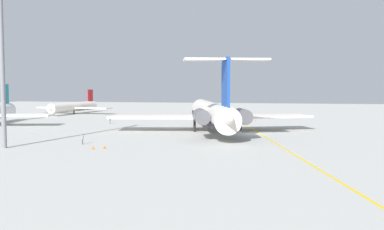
% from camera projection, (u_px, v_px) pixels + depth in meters
% --- Properties ---
extents(ground, '(295.74, 295.74, 0.00)m').
position_uv_depth(ground, '(253.00, 134.00, 81.30)').
color(ground, '#ADADA8').
extents(main_jetliner, '(46.12, 41.33, 13.68)m').
position_uv_depth(main_jetliner, '(212.00, 113.00, 84.82)').
color(main_jetliner, silver).
rests_on(main_jetliner, ground).
extents(airliner_mid_right, '(26.58, 26.31, 7.94)m').
position_uv_depth(airliner_mid_right, '(73.00, 107.00, 139.11)').
color(airliner_mid_right, silver).
rests_on(airliner_mid_right, ground).
extents(ground_crew_near_nose, '(0.41, 0.27, 1.71)m').
position_uv_depth(ground_crew_near_nose, '(110.00, 119.00, 103.32)').
color(ground_crew_near_nose, black).
rests_on(ground_crew_near_nose, ground).
extents(ground_crew_near_tail, '(0.41, 0.28, 1.74)m').
position_uv_depth(ground_crew_near_tail, '(83.00, 137.00, 66.40)').
color(ground_crew_near_tail, black).
rests_on(ground_crew_near_tail, ground).
extents(safety_cone_nose, '(0.40, 0.40, 0.55)m').
position_uv_depth(safety_cone_nose, '(255.00, 120.00, 111.28)').
color(safety_cone_nose, '#EA590F').
rests_on(safety_cone_nose, ground).
extents(safety_cone_wingtip, '(0.40, 0.40, 0.55)m').
position_uv_depth(safety_cone_wingtip, '(104.00, 147.00, 61.79)').
color(safety_cone_wingtip, '#EA590F').
rests_on(safety_cone_wingtip, ground).
extents(safety_cone_tail, '(0.40, 0.40, 0.55)m').
position_uv_depth(safety_cone_tail, '(93.00, 147.00, 61.13)').
color(safety_cone_tail, '#EA590F').
rests_on(safety_cone_tail, ground).
extents(taxiway_centreline, '(106.86, 24.41, 0.01)m').
position_uv_depth(taxiway_centreline, '(257.00, 132.00, 84.61)').
color(taxiway_centreline, gold).
rests_on(taxiway_centreline, ground).
extents(light_mast, '(4.00, 0.70, 26.54)m').
position_uv_depth(light_mast, '(2.00, 49.00, 61.48)').
color(light_mast, slate).
rests_on(light_mast, ground).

